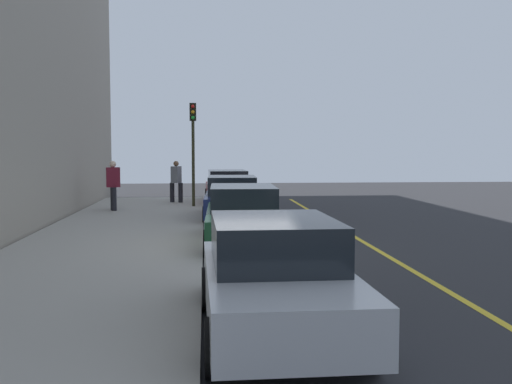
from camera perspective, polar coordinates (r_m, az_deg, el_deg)
ground_plane at (r=14.49m, az=-1.20°, el=-5.49°), size 56.00×56.00×0.00m
sidewalk at (r=14.64m, az=-14.25°, el=-5.22°), size 28.00×4.60×0.15m
lane_stripe_centre at (r=15.04m, az=11.11°, el=-5.20°), size 28.00×0.14×0.01m
snow_bank_curb at (r=16.70m, az=-4.12°, el=-3.84°), size 6.65×0.56×0.22m
parked_car_red at (r=25.72m, az=-2.75°, el=0.43°), size 4.63×2.00×1.51m
parked_car_navy at (r=19.99m, az=-2.34°, el=-0.64°), size 4.34×2.01×1.51m
parked_car_green at (r=14.69m, az=-1.26°, el=-2.37°), size 4.74×1.99×1.51m
parked_car_silver at (r=7.80m, az=1.87°, el=-8.23°), size 4.32×1.95×1.51m
pedestrian_grey_coat at (r=25.52m, az=-7.75°, el=1.14°), size 0.56×0.56×1.78m
pedestrian_burgundy_coat at (r=22.62m, az=-13.68°, el=0.76°), size 0.60×0.55×1.85m
traffic_light_pole at (r=23.64m, az=-6.13°, el=5.39°), size 0.35×0.26×4.11m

